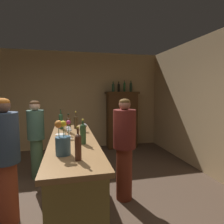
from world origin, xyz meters
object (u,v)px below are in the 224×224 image
(wine_bottle_syrah, at_px, (76,121))
(display_bottle_midleft, at_px, (119,87))
(bar_counter, at_px, (74,176))
(display_bottle_center, at_px, (124,87))
(wine_bottle_merlot, at_px, (69,124))
(patron_near_entrance, at_px, (36,136))
(wine_bottle_chardonnay, at_px, (83,133))
(cheese_plate, at_px, (60,134))
(wine_glass_mid, at_px, (69,129))
(patron_tall, at_px, (5,156))
(bartender, at_px, (124,145))
(wine_bottle_malbec, at_px, (61,120))
(wine_bottle_pinot, at_px, (78,146))
(wine_glass_front, at_px, (69,131))
(display_bottle_left, at_px, (113,87))
(flower_arrangement, at_px, (63,142))
(display_cabinet, at_px, (122,118))
(wine_glass_rear, at_px, (85,126))
(display_bottle_midright, at_px, (131,87))

(wine_bottle_syrah, relative_size, display_bottle_midleft, 0.99)
(bar_counter, height_order, display_bottle_center, display_bottle_center)
(wine_bottle_merlot, bearing_deg, patron_near_entrance, 128.90)
(wine_bottle_chardonnay, height_order, cheese_plate, wine_bottle_chardonnay)
(wine_glass_mid, distance_m, patron_tall, 0.85)
(wine_bottle_syrah, height_order, bartender, bartender)
(wine_bottle_malbec, xyz_separation_m, wine_bottle_pinot, (0.20, -1.58, -0.01))
(wine_glass_front, height_order, cheese_plate, wine_glass_front)
(wine_glass_mid, bearing_deg, bartender, -5.61)
(wine_glass_front, distance_m, display_bottle_center, 3.24)
(wine_bottle_pinot, bearing_deg, display_bottle_left, 71.57)
(wine_glass_front, bearing_deg, patron_near_entrance, 117.73)
(wine_bottle_pinot, distance_m, bartender, 1.23)
(bar_counter, distance_m, patron_tall, 0.89)
(wine_bottle_syrah, bearing_deg, wine_glass_mid, -103.32)
(display_bottle_left, relative_size, patron_near_entrance, 0.20)
(wine_glass_mid, bearing_deg, flower_arrangement, -94.23)
(wine_bottle_malbec, distance_m, patron_near_entrance, 0.72)
(display_cabinet, distance_m, wine_bottle_malbec, 2.62)
(wine_bottle_malbec, distance_m, wine_bottle_pinot, 1.59)
(wine_bottle_chardonnay, height_order, display_bottle_center, display_bottle_center)
(wine_bottle_chardonnay, height_order, display_bottle_midleft, display_bottle_midleft)
(patron_near_entrance, height_order, bartender, bartender)
(display_cabinet, height_order, wine_bottle_malbec, display_cabinet)
(display_cabinet, relative_size, display_bottle_center, 5.03)
(wine_glass_mid, distance_m, patron_near_entrance, 1.19)
(cheese_plate, bearing_deg, bartender, -10.46)
(wine_bottle_chardonnay, height_order, wine_glass_front, wine_bottle_chardonnay)
(cheese_plate, height_order, display_bottle_center, display_bottle_center)
(wine_glass_mid, xyz_separation_m, bartender, (0.81, -0.08, -0.27))
(wine_bottle_chardonnay, xyz_separation_m, wine_bottle_syrah, (-0.04, 0.99, -0.01))
(wine_glass_mid, relative_size, flower_arrangement, 0.39)
(wine_bottle_malbec, height_order, wine_glass_mid, wine_bottle_malbec)
(wine_glass_mid, xyz_separation_m, flower_arrangement, (-0.06, -0.83, 0.04))
(bartender, bearing_deg, display_bottle_center, -99.45)
(flower_arrangement, relative_size, patron_tall, 0.23)
(wine_bottle_pinot, bearing_deg, wine_glass_front, 94.94)
(display_bottle_midleft, bearing_deg, flower_arrangement, -113.85)
(cheese_plate, distance_m, display_bottle_left, 2.94)
(wine_glass_rear, relative_size, display_bottle_midleft, 0.44)
(patron_tall, distance_m, patron_near_entrance, 1.27)
(bartender, bearing_deg, display_cabinet, -98.00)
(display_bottle_midleft, bearing_deg, bar_counter, -116.32)
(wine_bottle_chardonnay, distance_m, wine_glass_rear, 0.69)
(display_bottle_center, bearing_deg, display_bottle_midleft, 180.00)
(wine_bottle_merlot, bearing_deg, display_bottle_left, 61.35)
(display_bottle_center, relative_size, patron_near_entrance, 0.22)
(wine_glass_rear, xyz_separation_m, display_bottle_midright, (1.56, 2.35, 0.68))
(wine_bottle_syrah, relative_size, wine_glass_rear, 2.25)
(bar_counter, height_order, patron_tall, patron_tall)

